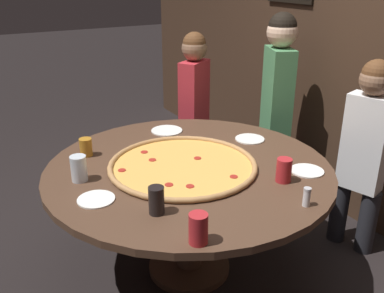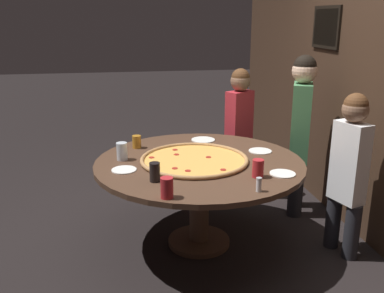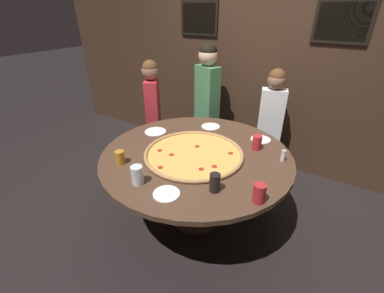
# 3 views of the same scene
# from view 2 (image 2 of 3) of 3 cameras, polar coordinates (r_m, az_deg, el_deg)

# --- Properties ---
(ground_plane) EXTENTS (24.00, 24.00, 0.00)m
(ground_plane) POSITION_cam_2_polar(r_m,az_deg,el_deg) (3.73, 0.93, -12.73)
(ground_plane) COLOR black
(back_wall) EXTENTS (6.40, 0.08, 2.60)m
(back_wall) POSITION_cam_2_polar(r_m,az_deg,el_deg) (3.83, 22.85, 7.47)
(back_wall) COLOR #3D281C
(back_wall) RESTS_ON ground_plane
(dining_table) EXTENTS (1.68, 1.68, 0.74)m
(dining_table) POSITION_cam_2_polar(r_m,az_deg,el_deg) (3.47, 0.98, -3.81)
(dining_table) COLOR #4C3323
(dining_table) RESTS_ON ground_plane
(giant_pizza) EXTENTS (0.87, 0.87, 0.03)m
(giant_pizza) POSITION_cam_2_polar(r_m,az_deg,el_deg) (3.41, 0.31, -1.76)
(giant_pizza) COLOR #E5A84C
(giant_pizza) RESTS_ON dining_table
(drink_cup_far_right) EXTENTS (0.08, 0.08, 0.11)m
(drink_cup_far_right) POSITION_cam_2_polar(r_m,az_deg,el_deg) (3.78, -7.38, 0.63)
(drink_cup_far_right) COLOR #BC7A23
(drink_cup_far_right) RESTS_ON dining_table
(drink_cup_by_shaker) EXTENTS (0.09, 0.09, 0.14)m
(drink_cup_by_shaker) POSITION_cam_2_polar(r_m,az_deg,el_deg) (3.48, -9.32, -0.64)
(drink_cup_by_shaker) COLOR silver
(drink_cup_by_shaker) RESTS_ON dining_table
(drink_cup_near_right) EXTENTS (0.08, 0.08, 0.14)m
(drink_cup_near_right) POSITION_cam_2_polar(r_m,az_deg,el_deg) (3.00, -4.99, -3.42)
(drink_cup_near_right) COLOR black
(drink_cup_near_right) RESTS_ON dining_table
(drink_cup_far_left) EXTENTS (0.08, 0.08, 0.13)m
(drink_cup_far_left) POSITION_cam_2_polar(r_m,az_deg,el_deg) (3.10, 8.79, -2.90)
(drink_cup_far_left) COLOR #B22328
(drink_cup_far_left) RESTS_ON dining_table
(drink_cup_front_edge) EXTENTS (0.08, 0.08, 0.14)m
(drink_cup_front_edge) POSITION_cam_2_polar(r_m,az_deg,el_deg) (2.72, -3.37, -5.52)
(drink_cup_front_edge) COLOR #B22328
(drink_cup_front_edge) RESTS_ON dining_table
(white_plate_near_front) EXTENTS (0.20, 0.20, 0.01)m
(white_plate_near_front) POSITION_cam_2_polar(r_m,az_deg,el_deg) (3.71, 9.07, -0.60)
(white_plate_near_front) COLOR white
(white_plate_near_front) RESTS_ON dining_table
(white_plate_beside_cup) EXTENTS (0.19, 0.19, 0.01)m
(white_plate_beside_cup) POSITION_cam_2_polar(r_m,az_deg,el_deg) (3.21, 11.99, -3.56)
(white_plate_beside_cup) COLOR white
(white_plate_beside_cup) RESTS_ON dining_table
(white_plate_left_side) EXTENTS (0.19, 0.19, 0.01)m
(white_plate_left_side) POSITION_cam_2_polar(r_m,az_deg,el_deg) (3.26, -9.05, -3.09)
(white_plate_left_side) COLOR white
(white_plate_left_side) RESTS_ON dining_table
(white_plate_right_side) EXTENTS (0.22, 0.22, 0.01)m
(white_plate_right_side) POSITION_cam_2_polar(r_m,az_deg,el_deg) (4.00, 1.49, 0.90)
(white_plate_right_side) COLOR white
(white_plate_right_side) RESTS_ON dining_table
(condiment_shaker) EXTENTS (0.04, 0.04, 0.10)m
(condiment_shaker) POSITION_cam_2_polar(r_m,az_deg,el_deg) (2.86, 8.90, -5.03)
(condiment_shaker) COLOR silver
(condiment_shaker) RESTS_ON dining_table
(diner_side_right) EXTENTS (0.28, 0.35, 1.35)m
(diner_side_right) POSITION_cam_2_polar(r_m,az_deg,el_deg) (4.48, 6.29, 2.87)
(diner_side_right) COLOR #232328
(diner_side_right) RESTS_ON ground_plane
(diner_far_left) EXTENTS (0.35, 0.22, 1.31)m
(diner_far_left) POSITION_cam_2_polar(r_m,az_deg,el_deg) (3.52, 20.21, -2.45)
(diner_far_left) COLOR #232328
(diner_far_left) RESTS_ON ground_plane
(diner_centre_back) EXTENTS (0.40, 0.28, 1.52)m
(diner_centre_back) POSITION_cam_2_polar(r_m,az_deg,el_deg) (4.15, 14.25, 2.67)
(diner_centre_back) COLOR #232328
(diner_centre_back) RESTS_ON ground_plane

